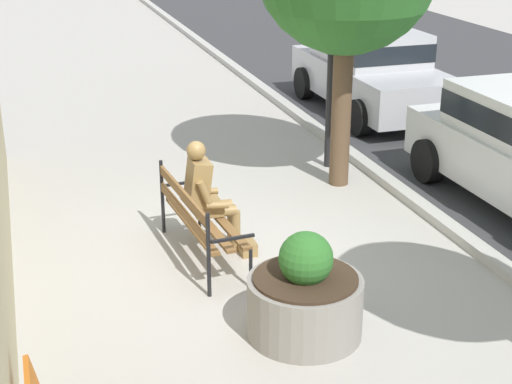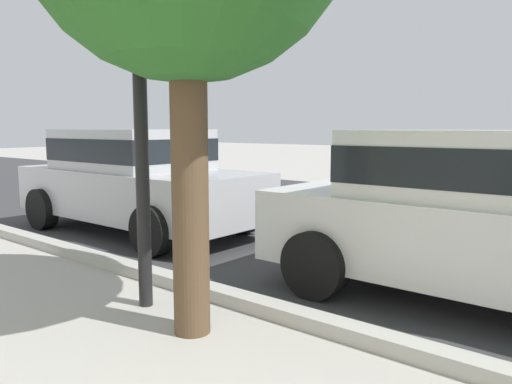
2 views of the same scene
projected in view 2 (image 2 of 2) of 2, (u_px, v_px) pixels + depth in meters
curb_stone at (469, 366)px, 3.19m from camera, size 60.00×0.20×0.12m
parked_car_silver at (136, 177)px, 7.59m from camera, size 4.11×1.94×1.56m
parked_car_white at (490, 212)px, 4.41m from camera, size 4.11×1.94×1.56m
lamp_post at (138, 10)px, 4.15m from camera, size 0.32×0.32×3.90m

